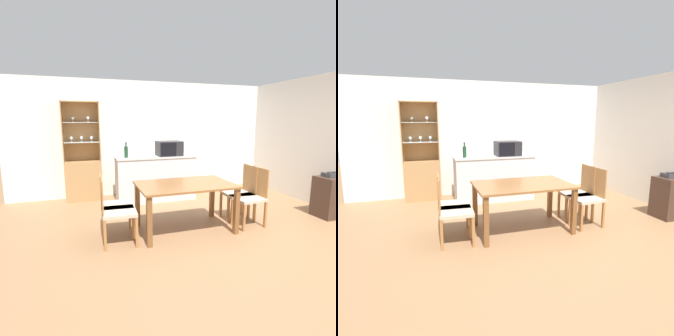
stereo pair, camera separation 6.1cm
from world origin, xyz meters
TOP-DOWN VIEW (x-y plane):
  - ground_plane at (0.00, 0.00)m, footprint 18.00×18.00m
  - wall_back at (0.00, 2.63)m, footprint 6.80×0.06m
  - wall_right at (2.58, 0.30)m, footprint 0.06×4.60m
  - kitchen_counter at (-0.38, 1.93)m, footprint 1.68×0.56m
  - display_cabinet at (-1.83, 2.42)m, footprint 0.74×0.38m
  - dining_table at (-0.37, 0.27)m, footprint 1.45×0.89m
  - dining_chair_side_left_near at (-1.45, 0.14)m, footprint 0.48×0.48m
  - dining_chair_side_right_near at (0.70, 0.13)m, footprint 0.48×0.48m
  - dining_chair_side_left_far at (-1.45, 0.40)m, footprint 0.48×0.48m
  - dining_chair_side_right_far at (0.70, 0.40)m, footprint 0.48×0.48m
  - microwave at (-0.09, 1.91)m, footprint 0.51×0.40m
  - wine_bottle at (-1.00, 1.88)m, footprint 0.07×0.07m
  - side_cabinet at (2.29, 0.00)m, footprint 0.52×0.40m
  - telephone at (2.22, 0.02)m, footprint 0.19×0.19m

SIDE VIEW (x-z plane):
  - ground_plane at x=0.00m, z-range 0.00..0.00m
  - side_cabinet at x=2.29m, z-range 0.00..0.72m
  - dining_chair_side_left_near at x=-1.45m, z-range 0.01..0.94m
  - dining_chair_side_right_near at x=0.70m, z-range 0.01..0.94m
  - dining_chair_side_left_far at x=-1.45m, z-range 0.01..0.94m
  - dining_chair_side_right_far at x=0.70m, z-range 0.01..0.94m
  - kitchen_counter at x=-0.38m, z-range 0.00..0.95m
  - display_cabinet at x=-1.83m, z-range -0.44..1.62m
  - dining_table at x=-0.37m, z-range 0.26..0.99m
  - telephone at x=2.22m, z-range 0.70..0.81m
  - wine_bottle at x=-1.00m, z-range 0.91..1.22m
  - microwave at x=-0.09m, z-range 0.95..1.25m
  - wall_back at x=0.00m, z-range 0.00..2.55m
  - wall_right at x=2.58m, z-range 0.00..2.55m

